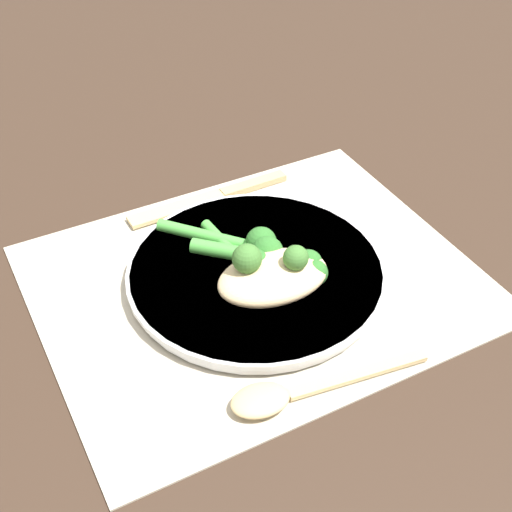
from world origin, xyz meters
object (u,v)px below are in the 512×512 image
object	(u,v)px
broccoli_stalk_front	(283,263)
broccoli_stalk_right	(251,244)
knife	(212,197)
spoon	(284,394)
plate	(256,273)
chicken_fillet	(272,277)
broccoli_stalk_left	(247,266)

from	to	relation	value
broccoli_stalk_front	broccoli_stalk_right	size ratio (longest dim) A/B	0.98
knife	spoon	bearing A→B (deg)	165.50
broccoli_stalk_front	knife	xyz separation A→B (m)	(-0.00, 0.15, -0.02)
plate	broccoli_stalk_front	distance (m)	0.03
broccoli_stalk_right	knife	size ratio (longest dim) A/B	0.61
broccoli_stalk_right	spoon	distance (m)	0.16
spoon	chicken_fillet	bearing A→B (deg)	-16.43
knife	spoon	xyz separation A→B (m)	(-0.07, -0.27, 0.00)
chicken_fillet	spoon	distance (m)	0.11
broccoli_stalk_left	broccoli_stalk_right	world-z (taller)	broccoli_stalk_left
plate	chicken_fillet	distance (m)	0.04
chicken_fillet	broccoli_stalk_left	distance (m)	0.03
plate	broccoli_stalk_front	world-z (taller)	broccoli_stalk_front
plate	knife	xyz separation A→B (m)	(0.02, 0.14, -0.01)
broccoli_stalk_left	spoon	size ratio (longest dim) A/B	0.65
broccoli_stalk_left	spoon	xyz separation A→B (m)	(-0.03, -0.13, -0.02)
broccoli_stalk_front	spoon	xyz separation A→B (m)	(-0.07, -0.12, -0.02)
knife	spoon	distance (m)	0.28
plate	spoon	world-z (taller)	plate
knife	broccoli_stalk_left	bearing A→B (deg)	166.57
broccoli_stalk_right	spoon	xyz separation A→B (m)	(-0.05, -0.16, -0.02)
broccoli_stalk_left	broccoli_stalk_right	bearing A→B (deg)	-127.19
plate	broccoli_stalk_left	xyz separation A→B (m)	(-0.01, -0.01, 0.02)
broccoli_stalk_left	spoon	world-z (taller)	broccoli_stalk_left
chicken_fillet	broccoli_stalk_front	size ratio (longest dim) A/B	0.97
knife	broccoli_stalk_right	bearing A→B (deg)	172.10
broccoli_stalk_front	broccoli_stalk_left	size ratio (longest dim) A/B	0.99
broccoli_stalk_front	broccoli_stalk_left	distance (m)	0.03
chicken_fillet	broccoli_stalk_right	world-z (taller)	broccoli_stalk_right
plate	broccoli_stalk_right	size ratio (longest dim) A/B	2.14
broccoli_stalk_front	broccoli_stalk_right	bearing A→B (deg)	-113.94
broccoli_stalk_right	broccoli_stalk_front	bearing A→B (deg)	71.18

